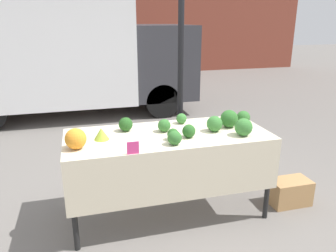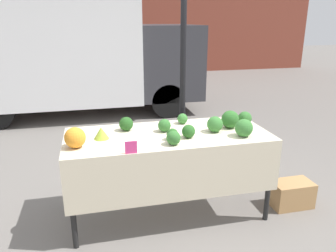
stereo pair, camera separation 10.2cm
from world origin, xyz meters
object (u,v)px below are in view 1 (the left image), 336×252
(parked_truck, at_px, (67,52))
(price_sign, at_px, (133,148))
(orange_cauliflower, at_px, (76,139))
(produce_crate, at_px, (289,192))

(parked_truck, height_order, price_sign, parked_truck)
(orange_cauliflower, relative_size, produce_crate, 0.42)
(produce_crate, bearing_deg, orange_cauliflower, 179.38)
(price_sign, bearing_deg, parked_truck, 97.02)
(orange_cauliflower, bearing_deg, parked_truck, 91.67)
(orange_cauliflower, distance_m, produce_crate, 2.36)
(parked_truck, distance_m, price_sign, 4.81)
(orange_cauliflower, distance_m, price_sign, 0.52)
(parked_truck, xyz_separation_m, orange_cauliflower, (0.13, -4.52, -0.32))
(price_sign, height_order, produce_crate, price_sign)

